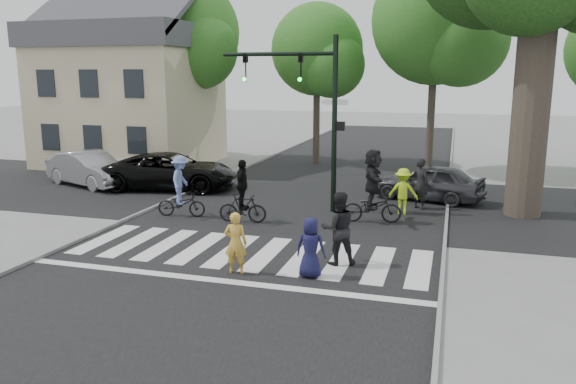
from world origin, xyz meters
name	(u,v)px	position (x,y,z in m)	size (l,w,h in m)	color
ground	(235,264)	(0.00, 0.00, 0.00)	(120.00, 120.00, 0.00)	gray
road_stem	(291,217)	(0.00, 5.00, 0.01)	(10.00, 70.00, 0.01)	black
road_cross	(312,199)	(0.00, 8.00, 0.01)	(70.00, 10.00, 0.01)	black
curb_left	(157,206)	(-5.05, 5.00, 0.05)	(0.10, 70.00, 0.10)	gray
curb_right	(446,227)	(5.05, 5.00, 0.05)	(0.10, 70.00, 0.10)	gray
crosswalk	(245,256)	(0.00, 0.66, 0.01)	(10.00, 3.85, 0.01)	silver
traffic_signal	(311,99)	(0.35, 6.20, 3.90)	(4.45, 0.29, 6.00)	black
bg_tree_0	(113,49)	(-13.74, 16.00, 6.14)	(5.46, 5.20, 8.97)	brown
bg_tree_1	(189,37)	(-8.70, 15.48, 6.65)	(6.09, 5.80, 9.80)	brown
bg_tree_2	(321,54)	(-1.76, 16.62, 5.78)	(5.04, 4.80, 8.40)	brown
bg_tree_3	(442,25)	(4.31, 15.27, 6.94)	(6.30, 6.00, 10.20)	brown
house	(130,92)	(-11.49, 13.98, 3.80)	(8.40, 8.10, 8.82)	beige
pedestrian_woman	(236,243)	(0.26, -0.60, 0.76)	(0.56, 0.37, 1.53)	gold
pedestrian_child	(311,248)	(2.05, -0.34, 0.73)	(0.71, 0.46, 1.46)	#181840
pedestrian_adult	(338,228)	(2.48, 0.76, 0.93)	(0.91, 0.71, 1.87)	black
cyclist_left	(181,190)	(-3.57, 4.07, 0.90)	(1.71, 1.15, 2.08)	black
cyclist_mid	(242,197)	(-1.32, 3.94, 0.84)	(1.61, 0.99, 2.05)	black
cyclist_right	(372,190)	(2.71, 5.12, 1.07)	(1.97, 1.83, 2.39)	black
car_suv	(171,171)	(-6.12, 8.17, 0.76)	(2.52, 5.47, 1.52)	black
car_silver	(89,169)	(-9.85, 7.82, 0.74)	(1.57, 4.50, 1.48)	#999A9D
car_grey	(429,182)	(4.30, 9.03, 0.70)	(1.66, 4.11, 1.40)	#36373C
bystander_hivis	(403,191)	(3.56, 6.53, 0.80)	(1.03, 0.59, 1.60)	#D2FF21
bystander_dark	(421,184)	(4.08, 7.47, 0.92)	(0.67, 0.44, 1.84)	black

